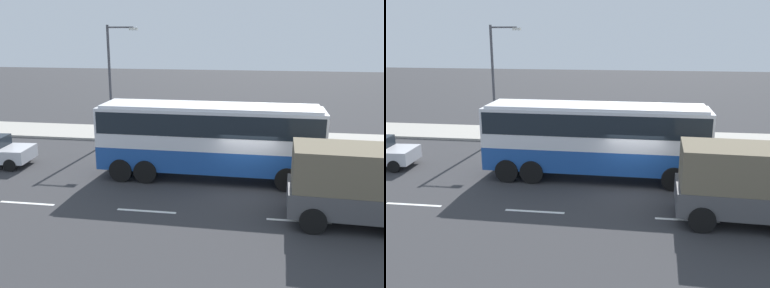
% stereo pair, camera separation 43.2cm
% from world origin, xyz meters
% --- Properties ---
extents(ground_plane, '(120.00, 120.00, 0.00)m').
position_xyz_m(ground_plane, '(0.00, 0.00, 0.00)').
color(ground_plane, '#333335').
extents(sidewalk_curb, '(80.00, 4.00, 0.15)m').
position_xyz_m(sidewalk_curb, '(0.00, 9.44, 0.07)').
color(sidewalk_curb, '#A8A399').
rests_on(sidewalk_curb, ground_plane).
extents(lane_centreline, '(23.85, 0.16, 0.01)m').
position_xyz_m(lane_centreline, '(-8.82, -2.93, 0.00)').
color(lane_centreline, white).
rests_on(lane_centreline, ground_plane).
extents(coach_bus, '(10.55, 2.75, 3.61)m').
position_xyz_m(coach_bus, '(-1.89, 1.35, 2.23)').
color(coach_bus, '#1E4C9E').
rests_on(coach_bus, ground_plane).
extents(pedestrian_near_curb, '(0.32, 0.32, 1.57)m').
position_xyz_m(pedestrian_near_curb, '(-2.95, 9.05, 1.05)').
color(pedestrian_near_curb, '#38334C').
rests_on(pedestrian_near_curb, sidewalk_curb).
extents(street_lamp, '(1.98, 0.24, 7.14)m').
position_xyz_m(street_lamp, '(-8.76, 7.73, 4.27)').
color(street_lamp, '#47474C').
rests_on(street_lamp, sidewalk_curb).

